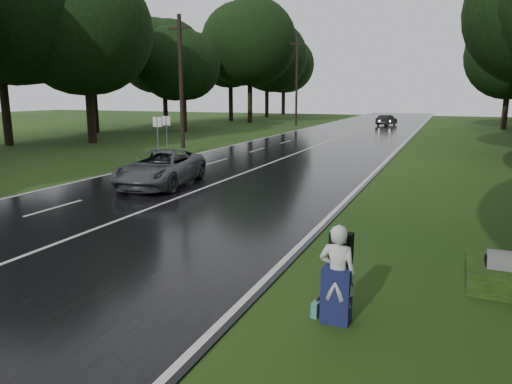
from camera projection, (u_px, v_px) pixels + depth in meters
ground at (82, 235)px, 12.87m from camera, size 160.00×160.00×0.00m
road at (300, 152)px, 30.97m from camera, size 12.00×140.00×0.04m
lane_center at (300, 152)px, 30.96m from camera, size 0.12×140.00×0.01m
grey_car at (161, 168)px, 19.60m from camera, size 3.23×5.56×1.45m
far_car at (387, 120)px, 57.09m from camera, size 2.22×3.98×1.24m
hitchhiker at (337, 277)px, 7.84m from camera, size 0.63×0.57×1.71m
suitcase at (318, 307)px, 8.22m from camera, size 0.16×0.40×0.27m
utility_pole_mid at (183, 148)px, 33.62m from camera, size 1.80×0.28×9.08m
utility_pole_far at (296, 125)px, 57.58m from camera, size 1.80×0.28×10.67m
road_sign_a at (159, 158)px, 28.59m from camera, size 0.58×0.10×2.43m
road_sign_b at (168, 156)px, 29.47m from camera, size 0.59×0.10×2.45m
tree_left_d at (93, 143)px, 37.18m from camera, size 9.38×9.38×14.66m
tree_left_e at (185, 132)px, 47.92m from camera, size 7.67×7.67×11.99m
tree_left_f at (250, 123)px, 63.41m from camera, size 11.74×11.74×18.34m
tree_right_f at (503, 129)px, 51.54m from camera, size 8.35×8.35×13.05m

